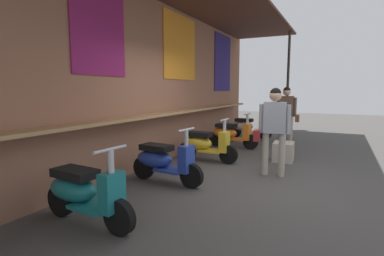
# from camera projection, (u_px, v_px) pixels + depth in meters

# --- Properties ---
(ground_plane) EXTENTS (33.09, 33.09, 0.00)m
(ground_plane) POSITION_uv_depth(u_px,v_px,m) (238.00, 178.00, 5.37)
(ground_plane) COLOR #474442
(market_stall_facade) EXTENTS (11.82, 2.28, 3.66)m
(market_stall_facade) POSITION_uv_depth(u_px,v_px,m) (149.00, 69.00, 5.95)
(market_stall_facade) COLOR #8C5B44
(market_stall_facade) RESTS_ON ground_plane
(scooter_teal) EXTENTS (0.49, 1.40, 0.97)m
(scooter_teal) POSITION_uv_depth(u_px,v_px,m) (83.00, 192.00, 3.51)
(scooter_teal) COLOR #197075
(scooter_teal) RESTS_ON ground_plane
(scooter_blue) EXTENTS (0.49, 1.40, 0.97)m
(scooter_blue) POSITION_uv_depth(u_px,v_px,m) (162.00, 160.00, 5.07)
(scooter_blue) COLOR #233D9E
(scooter_blue) RESTS_ON ground_plane
(scooter_yellow) EXTENTS (0.46, 1.40, 0.97)m
(scooter_yellow) POSITION_uv_depth(u_px,v_px,m) (204.00, 144.00, 6.60)
(scooter_yellow) COLOR gold
(scooter_yellow) RESTS_ON ground_plane
(scooter_orange) EXTENTS (0.46, 1.40, 0.97)m
(scooter_orange) POSITION_uv_depth(u_px,v_px,m) (230.00, 134.00, 8.15)
(scooter_orange) COLOR orange
(scooter_orange) RESTS_ON ground_plane
(scooter_cream) EXTENTS (0.46, 1.40, 0.97)m
(scooter_cream) POSITION_uv_depth(u_px,v_px,m) (247.00, 127.00, 9.64)
(scooter_cream) COLOR beige
(scooter_cream) RESTS_ON ground_plane
(shopper_with_handbag) EXTENTS (0.30, 0.65, 1.67)m
(shopper_with_handbag) POSITION_uv_depth(u_px,v_px,m) (287.00, 109.00, 8.61)
(shopper_with_handbag) COLOR #ADA393
(shopper_with_handbag) RESTS_ON ground_plane
(shopper_browsing) EXTENTS (0.33, 0.65, 1.62)m
(shopper_browsing) POSITION_uv_depth(u_px,v_px,m) (274.00, 123.00, 5.41)
(shopper_browsing) COLOR #ADA393
(shopper_browsing) RESTS_ON ground_plane
(merchandise_crate) EXTENTS (0.57, 0.47, 0.42)m
(merchandise_crate) POSITION_uv_depth(u_px,v_px,m) (283.00, 152.00, 6.64)
(merchandise_crate) COLOR #B2A899
(merchandise_crate) RESTS_ON ground_plane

